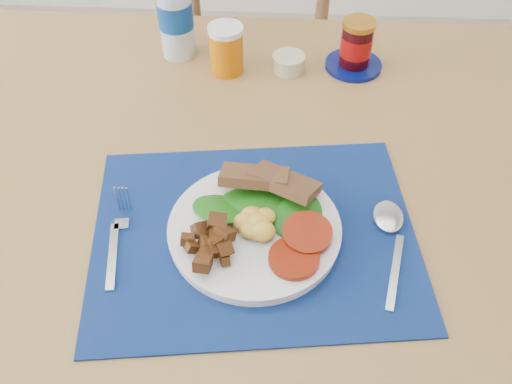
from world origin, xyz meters
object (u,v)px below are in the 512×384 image
breakfast_plate (251,228)px  jam_on_saucer (356,47)px  water_bottle (174,7)px  juice_glass (226,51)px  chair_far (259,52)px

breakfast_plate → jam_on_saucer: jam_on_saucer is taller
water_bottle → juice_glass: 0.13m
chair_far → jam_on_saucer: chair_far is taller
breakfast_plate → water_bottle: water_bottle is taller
chair_far → breakfast_plate: chair_far is taller
juice_glass → jam_on_saucer: bearing=6.0°
chair_far → jam_on_saucer: bearing=118.5°
water_bottle → juice_glass: bearing=-27.8°
chair_far → breakfast_plate: size_ratio=3.94×
water_bottle → juice_glass: water_bottle is taller
chair_far → juice_glass: 0.50m
breakfast_plate → juice_glass: size_ratio=2.75×
breakfast_plate → jam_on_saucer: size_ratio=2.23×
breakfast_plate → chair_far: bearing=104.4°
water_bottle → jam_on_saucer: (0.36, -0.03, -0.06)m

